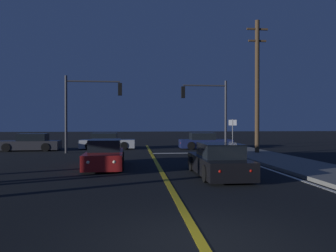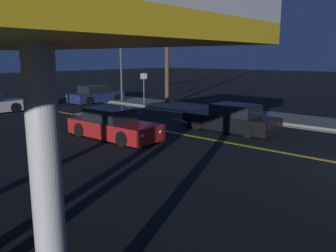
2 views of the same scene
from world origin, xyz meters
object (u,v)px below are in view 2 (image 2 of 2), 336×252
(car_distant_tail_navy, at_px, (96,95))
(traffic_signal_near_right, at_px, (108,55))
(utility_pole_right, at_px, (167,41))
(car_following_oncoming_red, at_px, (113,125))
(car_far_approaching_black, at_px, (231,119))
(street_sign_corner, at_px, (144,84))

(car_distant_tail_navy, xyz_separation_m, traffic_signal_near_right, (0.05, -1.56, 3.11))
(utility_pole_right, bearing_deg, traffic_signal_near_right, 122.26)
(car_following_oncoming_red, height_order, car_far_approaching_black, same)
(car_far_approaching_black, relative_size, car_distant_tail_navy, 1.05)
(car_following_oncoming_red, bearing_deg, car_far_approaching_black, 145.44)
(car_following_oncoming_red, distance_m, traffic_signal_near_right, 12.23)
(traffic_signal_near_right, relative_size, utility_pole_right, 0.60)
(car_following_oncoming_red, relative_size, utility_pole_right, 0.50)
(car_following_oncoming_red, xyz_separation_m, utility_pole_right, (9.79, 5.41, 4.17))
(car_distant_tail_navy, bearing_deg, car_following_oncoming_red, -32.97)
(car_following_oncoming_red, distance_m, street_sign_corner, 10.64)
(car_following_oncoming_red, height_order, car_distant_tail_navy, same)
(car_distant_tail_navy, distance_m, utility_pole_right, 7.26)
(utility_pole_right, relative_size, street_sign_corner, 3.76)
(car_distant_tail_navy, xyz_separation_m, utility_pole_right, (2.47, -5.40, 4.17))
(car_far_approaching_black, height_order, street_sign_corner, street_sign_corner)
(car_following_oncoming_red, xyz_separation_m, traffic_signal_near_right, (7.37, 9.25, 3.11))
(car_distant_tail_navy, distance_m, traffic_signal_near_right, 3.48)
(car_far_approaching_black, xyz_separation_m, street_sign_corner, (3.56, 9.61, 1.06))
(street_sign_corner, bearing_deg, car_following_oncoming_red, -142.48)
(traffic_signal_near_right, bearing_deg, car_far_approaching_black, 78.44)
(car_far_approaching_black, xyz_separation_m, utility_pole_right, (4.96, 8.57, 4.17))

